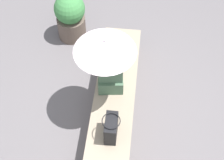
% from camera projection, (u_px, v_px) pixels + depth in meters
% --- Properties ---
extents(ground_plane, '(14.00, 14.00, 0.00)m').
position_uv_depth(ground_plane, '(113.00, 119.00, 5.13)').
color(ground_plane, '#605B5E').
extents(stone_bench, '(2.88, 0.56, 0.42)m').
position_uv_depth(stone_bench, '(113.00, 112.00, 4.96)').
color(stone_bench, gray).
rests_on(stone_bench, ground).
extents(person_seated, '(0.32, 0.49, 0.90)m').
position_uv_depth(person_seated, '(111.00, 70.00, 4.65)').
color(person_seated, '#47664C').
rests_on(person_seated, stone_bench).
extents(parasol, '(0.77, 0.77, 1.07)m').
position_uv_depth(parasol, '(105.00, 46.00, 4.15)').
color(parasol, '#B7B7BC').
rests_on(parasol, stone_bench).
extents(handbag_black, '(0.31, 0.23, 0.35)m').
position_uv_depth(handbag_black, '(111.00, 128.00, 4.38)').
color(handbag_black, black).
rests_on(handbag_black, stone_bench).
extents(magazine, '(0.28, 0.20, 0.01)m').
position_uv_depth(magazine, '(118.00, 61.00, 5.24)').
color(magazine, gold).
rests_on(magazine, stone_bench).
extents(planter_near, '(0.50, 0.50, 0.86)m').
position_uv_depth(planter_near, '(70.00, 16.00, 5.79)').
color(planter_near, brown).
rests_on(planter_near, ground).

